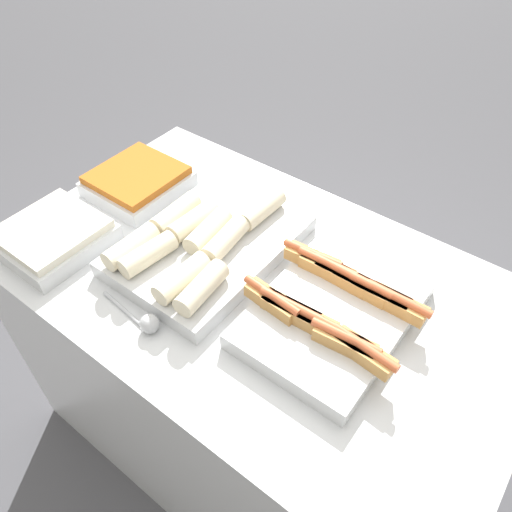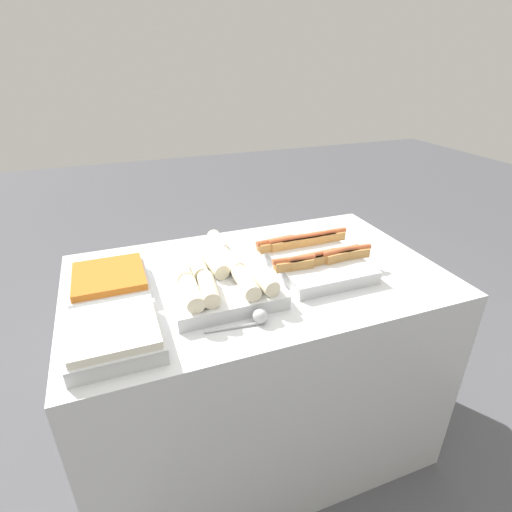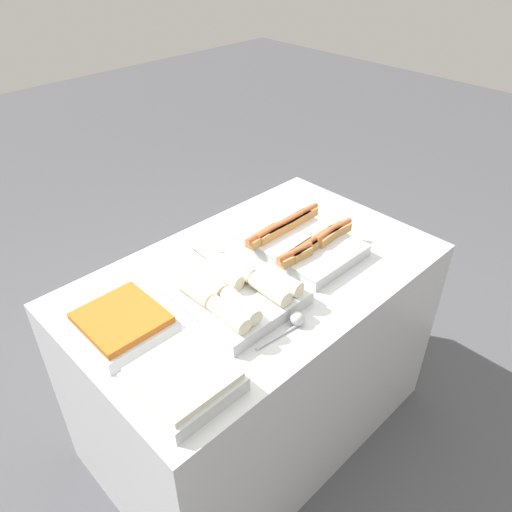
{
  "view_description": "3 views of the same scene",
  "coord_description": "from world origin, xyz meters",
  "views": [
    {
      "loc": [
        0.55,
        -0.73,
        1.91
      ],
      "look_at": [
        -0.0,
        0.0,
        0.99
      ],
      "focal_mm": 35.0,
      "sensor_mm": 36.0,
      "label": 1
    },
    {
      "loc": [
        -0.48,
        -1.27,
        1.68
      ],
      "look_at": [
        -0.0,
        0.0,
        0.99
      ],
      "focal_mm": 28.0,
      "sensor_mm": 36.0,
      "label": 2
    },
    {
      "loc": [
        -1.06,
        -1.09,
        2.06
      ],
      "look_at": [
        -0.0,
        0.0,
        0.99
      ],
      "focal_mm": 35.0,
      "sensor_mm": 36.0,
      "label": 3
    }
  ],
  "objects": [
    {
      "name": "tray_wraps",
      "position": [
        -0.17,
        -0.02,
        0.95
      ],
      "size": [
        0.38,
        0.53,
        0.11
      ],
      "color": "silver",
      "rests_on": "counter"
    },
    {
      "name": "tray_side_back",
      "position": [
        -0.54,
        0.08,
        0.94
      ],
      "size": [
        0.27,
        0.28,
        0.07
      ],
      "color": "silver",
      "rests_on": "counter"
    },
    {
      "name": "tray_side_front",
      "position": [
        -0.54,
        -0.25,
        0.94
      ],
      "size": [
        0.27,
        0.28,
        0.07
      ],
      "color": "silver",
      "rests_on": "counter"
    },
    {
      "name": "counter",
      "position": [
        0.0,
        0.0,
        0.45
      ],
      "size": [
        1.44,
        0.88,
        0.91
      ],
      "color": "silver",
      "rests_on": "ground_plane"
    },
    {
      "name": "ground_plane",
      "position": [
        0.0,
        0.0,
        0.0
      ],
      "size": [
        12.0,
        12.0,
        0.0
      ],
      "primitive_type": "plane",
      "color": "#4C4C51"
    },
    {
      "name": "tray_hotdogs",
      "position": [
        0.24,
        0.0,
        0.95
      ],
      "size": [
        0.42,
        0.47,
        0.1
      ],
      "color": "silver",
      "rests_on": "counter"
    },
    {
      "name": "serving_spoon_near",
      "position": [
        -0.11,
        -0.3,
        0.93
      ],
      "size": [
        0.21,
        0.05,
        0.05
      ],
      "color": "#B2B5BA",
      "rests_on": "counter"
    }
  ]
}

